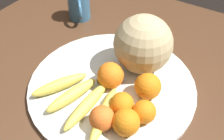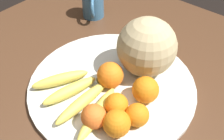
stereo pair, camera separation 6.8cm
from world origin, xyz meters
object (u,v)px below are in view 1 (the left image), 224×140
object	(u,v)px
fruit_bowl	(112,85)
orange_front_left	(148,86)
ceramic_mug	(79,5)
orange_back_right	(122,104)
kitchen_table	(96,118)
orange_mid_center	(110,75)
orange_back_left	(126,122)
orange_top_small	(144,112)
orange_front_right	(102,118)
banana_bunch	(81,99)
melon	(143,44)

from	to	relation	value
fruit_bowl	orange_front_left	bearing A→B (deg)	-83.57
fruit_bowl	ceramic_mug	bearing A→B (deg)	50.71
orange_back_right	ceramic_mug	size ratio (longest dim) A/B	0.54
kitchen_table	orange_front_left	size ratio (longest dim) A/B	17.68
orange_mid_center	kitchen_table	bearing A→B (deg)	156.23
orange_back_left	orange_top_small	size ratio (longest dim) A/B	1.13
orange_front_left	orange_front_right	world-z (taller)	orange_front_left
kitchen_table	orange_top_small	bearing A→B (deg)	-92.14
kitchen_table	banana_bunch	distance (m)	0.13
kitchen_table	orange_front_right	bearing A→B (deg)	-134.34
orange_mid_center	ceramic_mug	bearing A→B (deg)	49.88
orange_top_small	ceramic_mug	size ratio (longest dim) A/B	0.53
fruit_bowl	banana_bunch	world-z (taller)	banana_bunch
melon	orange_top_small	size ratio (longest dim) A/B	2.89
orange_front_left	orange_top_small	size ratio (longest dim) A/B	1.21
kitchen_table	orange_back_right	distance (m)	0.17
orange_back_right	ceramic_mug	bearing A→B (deg)	49.74
orange_front_left	ceramic_mug	size ratio (longest dim) A/B	0.64
orange_mid_center	ceramic_mug	distance (m)	0.38
kitchen_table	orange_top_small	world-z (taller)	orange_top_small
fruit_bowl	orange_front_left	size ratio (longest dim) A/B	6.65
orange_front_left	orange_mid_center	world-z (taller)	orange_mid_center
banana_bunch	orange_top_small	xyz separation A→B (m)	(0.04, -0.16, 0.01)
orange_front_right	kitchen_table	bearing A→B (deg)	45.66
orange_front_left	orange_top_small	distance (m)	0.08
ceramic_mug	fruit_bowl	bearing A→B (deg)	-129.29
orange_back_left	orange_front_right	bearing A→B (deg)	108.89
kitchen_table	fruit_bowl	world-z (taller)	fruit_bowl
orange_front_left	orange_back_left	size ratio (longest dim) A/B	1.07
banana_bunch	orange_back_left	size ratio (longest dim) A/B	3.70
orange_back_left	orange_back_right	xyz separation A→B (m)	(0.04, 0.04, -0.00)
melon	orange_front_right	bearing A→B (deg)	-175.45
kitchen_table	orange_front_right	distance (m)	0.18
orange_front_left	orange_front_right	bearing A→B (deg)	161.89
kitchen_table	orange_top_small	xyz separation A→B (m)	(-0.01, -0.15, 0.14)
kitchen_table	melon	world-z (taller)	melon
orange_front_right	orange_top_small	world-z (taller)	orange_front_right
fruit_bowl	banana_bunch	distance (m)	0.11
banana_bunch	orange_top_small	bearing A→B (deg)	112.03
banana_bunch	orange_front_left	distance (m)	0.17
orange_front_left	banana_bunch	bearing A→B (deg)	130.99
banana_bunch	fruit_bowl	bearing A→B (deg)	171.24
orange_front_left	orange_top_small	bearing A→B (deg)	-159.30
orange_top_small	ceramic_mug	bearing A→B (deg)	54.46
orange_front_right	orange_mid_center	xyz separation A→B (m)	(0.12, 0.05, 0.01)
orange_front_right	orange_back_right	xyz separation A→B (m)	(0.06, -0.02, -0.00)
banana_bunch	orange_top_small	distance (m)	0.16
orange_back_right	orange_front_right	bearing A→B (deg)	163.94
orange_front_right	ceramic_mug	xyz separation A→B (m)	(0.37, 0.34, 0.01)
banana_bunch	ceramic_mug	size ratio (longest dim) A/B	2.22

